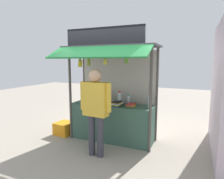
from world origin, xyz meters
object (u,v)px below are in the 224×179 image
water_bottle_mid_right (128,100)px  plastic_crate (65,128)px  banana_bunch_inner_left (126,60)px  banana_bunch_rightmost (80,63)px  water_bottle_far_right (102,98)px  magazine_stack_center (90,102)px  banana_bunch_inner_right (105,61)px  water_bottle_right (149,102)px  magazine_stack_back_left (117,104)px  water_bottle_rear_center (107,98)px  water_bottle_mid_left (84,96)px  vendor_person (96,105)px  banana_bunch_leftmost (89,62)px  magazine_stack_front_right (131,105)px  water_bottle_far_left (120,98)px

water_bottle_mid_right → plastic_crate: 1.83m
banana_bunch_inner_left → banana_bunch_rightmost: bearing=179.8°
plastic_crate → water_bottle_far_right: bearing=11.8°
magazine_stack_center → banana_bunch_inner_right: bearing=-30.0°
water_bottle_right → magazine_stack_back_left: size_ratio=0.84×
water_bottle_rear_center → water_bottle_mid_left: size_ratio=0.92×
banana_bunch_inner_left → magazine_stack_center: bearing=162.3°
water_bottle_mid_left → vendor_person: size_ratio=0.16×
banana_bunch_inner_right → magazine_stack_back_left: bearing=59.8°
water_bottle_mid_left → banana_bunch_inner_left: 1.68m
magazine_stack_center → banana_bunch_inner_left: bearing=-17.7°
banana_bunch_leftmost → vendor_person: bearing=-49.5°
water_bottle_mid_left → plastic_crate: size_ratio=0.62×
water_bottle_mid_left → magazine_stack_front_right: water_bottle_mid_left is taller
banana_bunch_inner_left → vendor_person: bearing=-132.5°
plastic_crate → water_bottle_mid_right: bearing=11.8°
banana_bunch_leftmost → water_bottle_far_right: bearing=78.7°
banana_bunch_inner_left → banana_bunch_leftmost: 0.86m
magazine_stack_center → water_bottle_far_right: bearing=25.5°
banana_bunch_rightmost → vendor_person: bearing=-37.5°
plastic_crate → banana_bunch_rightmost: bearing=-19.9°
water_bottle_mid_right → magazine_stack_front_right: 0.25m
banana_bunch_rightmost → magazine_stack_front_right: bearing=19.6°
water_bottle_far_left → banana_bunch_inner_left: size_ratio=1.21×
magazine_stack_center → water_bottle_far_left: bearing=18.0°
water_bottle_far_right → water_bottle_mid_right: size_ratio=1.09×
water_bottle_far_right → banana_bunch_inner_right: bearing=-55.5°
water_bottle_far_left → banana_bunch_inner_right: (-0.11, -0.54, 0.85)m
banana_bunch_rightmost → water_bottle_far_right: bearing=55.2°
water_bottle_mid_right → banana_bunch_inner_left: 1.09m
banana_bunch_inner_left → water_bottle_mid_left: bearing=157.9°
water_bottle_right → banana_bunch_leftmost: (-1.25, -0.43, 0.85)m
water_bottle_far_right → banana_bunch_leftmost: banana_bunch_leftmost is taller
banana_bunch_rightmost → water_bottle_right: bearing=16.1°
water_bottle_far_right → water_bottle_far_left: (0.42, 0.10, 0.03)m
water_bottle_far_right → water_bottle_far_left: bearing=13.0°
water_bottle_mid_left → banana_bunch_rightmost: 1.01m
banana_bunch_leftmost → plastic_crate: 1.92m
magazine_stack_back_left → banana_bunch_leftmost: size_ratio=1.05×
water_bottle_rear_center → vendor_person: vendor_person is taller
water_bottle_far_left → magazine_stack_front_right: 0.39m
magazine_stack_front_right → banana_bunch_inner_left: 1.07m
water_bottle_mid_left → plastic_crate: water_bottle_mid_left is taller
water_bottle_rear_center → banana_bunch_inner_right: banana_bunch_inner_right is taller
water_bottle_far_right → water_bottle_mid_left: size_ratio=0.93×
banana_bunch_rightmost → water_bottle_far_left: bearing=36.7°
banana_bunch_rightmost → vendor_person: (0.64, -0.49, -0.78)m
water_bottle_mid_left → banana_bunch_rightmost: size_ratio=0.79×
water_bottle_right → banana_bunch_rightmost: 1.74m
magazine_stack_front_right → plastic_crate: 1.89m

